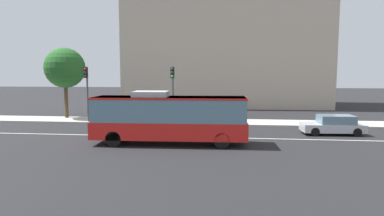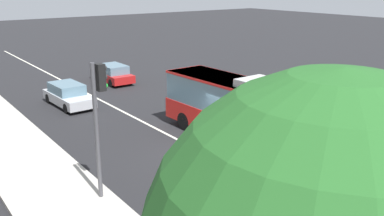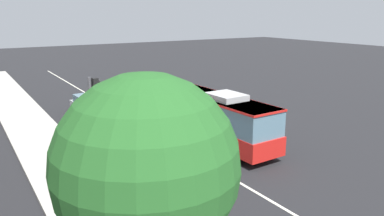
# 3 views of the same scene
# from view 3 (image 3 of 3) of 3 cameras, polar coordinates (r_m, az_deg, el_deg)

# --- Properties ---
(ground_plane) EXTENTS (160.00, 160.00, 0.00)m
(ground_plane) POSITION_cam_3_polar(r_m,az_deg,el_deg) (23.90, -1.75, -6.05)
(ground_plane) COLOR black
(sidewalk_kerb) EXTENTS (80.00, 3.53, 0.14)m
(sidewalk_kerb) POSITION_cam_3_polar(r_m,az_deg,el_deg) (21.46, -18.62, -9.05)
(sidewalk_kerb) COLOR #B2ADA3
(sidewalk_kerb) RESTS_ON ground_plane
(lane_centre_line) EXTENTS (76.00, 0.16, 0.01)m
(lane_centre_line) POSITION_cam_3_polar(r_m,az_deg,el_deg) (23.90, -1.75, -6.04)
(lane_centre_line) COLOR silver
(lane_centre_line) RESTS_ON ground_plane
(transit_bus) EXTENTS (10.08, 2.86, 3.46)m
(transit_bus) POSITION_cam_3_polar(r_m,az_deg,el_deg) (24.43, 3.37, -1.16)
(transit_bus) COLOR red
(transit_bus) RESTS_ON ground_plane
(sedan_silver) EXTENTS (4.57, 1.99, 1.46)m
(sedan_silver) POSITION_cam_3_polar(r_m,az_deg,el_deg) (33.11, -15.28, 0.51)
(sedan_silver) COLOR #B7BABF
(sedan_silver) RESTS_ON ground_plane
(sedan_red) EXTENTS (4.51, 1.83, 1.46)m
(sedan_red) POSITION_cam_3_polar(r_m,az_deg,el_deg) (38.84, -9.69, 2.78)
(sedan_red) COLOR #B21919
(sedan_red) RESTS_ON ground_plane
(traffic_light_near_corner) EXTENTS (0.34, 0.62, 5.20)m
(traffic_light_near_corner) POSITION_cam_3_polar(r_m,az_deg,el_deg) (12.52, -2.66, -7.87)
(traffic_light_near_corner) COLOR #47474C
(traffic_light_near_corner) RESTS_ON ground_plane
(traffic_light_mid_block) EXTENTS (0.34, 0.62, 5.20)m
(traffic_light_mid_block) POSITION_cam_3_polar(r_m,az_deg,el_deg) (19.50, -14.42, -0.22)
(traffic_light_mid_block) COLOR #47474C
(traffic_light_mid_block) RESTS_ON ground_plane
(street_tree_kerbside_left) EXTENTS (3.98, 3.98, 7.11)m
(street_tree_kerbside_left) POSITION_cam_3_polar(r_m,az_deg,el_deg) (8.15, -6.82, -8.74)
(street_tree_kerbside_left) COLOR #4C3823
(street_tree_kerbside_left) RESTS_ON ground_plane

